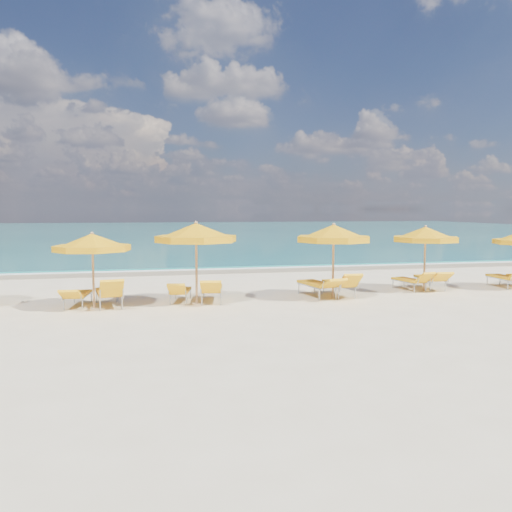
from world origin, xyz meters
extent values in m
plane|color=beige|center=(0.00, 0.00, 0.00)|extent=(120.00, 120.00, 0.00)
cube|color=#136E6C|center=(0.00, 48.00, 0.00)|extent=(120.00, 80.00, 0.30)
cube|color=tan|center=(0.00, 7.40, 0.00)|extent=(120.00, 2.60, 0.01)
cube|color=white|center=(0.00, 8.20, 0.00)|extent=(120.00, 1.20, 0.03)
cube|color=white|center=(-6.00, 17.00, 0.00)|extent=(14.00, 0.36, 0.05)
cube|color=white|center=(8.00, 24.00, 0.00)|extent=(18.00, 0.30, 0.05)
cylinder|color=tan|center=(-5.10, -0.47, 1.04)|extent=(0.06, 0.06, 2.07)
cone|color=#FCAE0C|center=(-5.10, -0.47, 1.90)|extent=(2.54, 2.54, 0.41)
cylinder|color=#FCAE0C|center=(-5.10, -0.47, 1.70)|extent=(2.56, 2.56, 0.17)
sphere|color=tan|center=(-5.10, -0.47, 2.12)|extent=(0.09, 0.09, 0.09)
cylinder|color=tan|center=(-2.20, -0.40, 1.17)|extent=(0.07, 0.07, 2.34)
cone|color=#FCAE0C|center=(-2.20, -0.40, 2.15)|extent=(2.59, 2.59, 0.47)
cylinder|color=#FCAE0C|center=(-2.20, -0.40, 1.92)|extent=(2.61, 2.61, 0.19)
sphere|color=tan|center=(-2.20, -0.40, 2.39)|extent=(0.10, 0.10, 0.10)
cylinder|color=tan|center=(2.06, -0.40, 1.13)|extent=(0.07, 0.07, 2.27)
cone|color=#FCAE0C|center=(2.06, -0.40, 2.09)|extent=(2.33, 2.33, 0.45)
cylinder|color=#FCAE0C|center=(2.06, -0.40, 1.86)|extent=(2.35, 2.35, 0.18)
sphere|color=tan|center=(2.06, -0.40, 2.32)|extent=(0.10, 0.10, 0.10)
cylinder|color=tan|center=(5.64, 0.33, 1.08)|extent=(0.07, 0.07, 2.15)
cone|color=#FCAE0C|center=(5.64, 0.33, 1.98)|extent=(2.44, 2.44, 0.43)
cylinder|color=#FCAE0C|center=(5.64, 0.33, 1.77)|extent=(2.47, 2.47, 0.17)
sphere|color=tan|center=(5.64, 0.33, 2.20)|extent=(0.10, 0.10, 0.10)
cube|color=#FCB30F|center=(-5.58, -0.01, 0.34)|extent=(0.66, 1.25, 0.07)
cube|color=#FCB30F|center=(-5.67, -0.85, 0.48)|extent=(0.59, 0.59, 0.33)
cube|color=#FCB30F|center=(-4.72, -0.21, 0.41)|extent=(0.86, 1.49, 0.09)
cube|color=#FCB30F|center=(-4.56, -1.13, 0.65)|extent=(0.71, 0.61, 0.54)
cube|color=#FCB30F|center=(-2.64, 0.08, 0.33)|extent=(0.73, 1.23, 0.07)
cube|color=#FCB30F|center=(-2.79, -0.69, 0.50)|extent=(0.59, 0.56, 0.39)
cube|color=#FCB30F|center=(-1.70, -0.05, 0.39)|extent=(0.80, 1.42, 0.08)
cube|color=#FCB30F|center=(-1.84, -0.96, 0.58)|extent=(0.68, 0.64, 0.44)
cube|color=#FCB30F|center=(1.66, 0.06, 0.41)|extent=(0.91, 1.52, 0.09)
cube|color=#FCB30F|center=(1.87, -0.93, 0.56)|extent=(0.75, 0.76, 0.37)
cube|color=#FCB30F|center=(2.44, 0.10, 0.40)|extent=(0.64, 1.38, 0.08)
cube|color=#FCB30F|center=(2.46, -0.83, 0.61)|extent=(0.62, 0.56, 0.48)
cube|color=#FCB30F|center=(5.22, 0.64, 0.34)|extent=(0.76, 1.27, 0.07)
cube|color=#FCB30F|center=(5.39, -0.15, 0.52)|extent=(0.62, 0.58, 0.41)
cube|color=#FCB30F|center=(6.09, 0.75, 0.38)|extent=(0.70, 1.35, 0.08)
cube|color=#FCB30F|center=(6.01, -0.16, 0.54)|extent=(0.63, 0.62, 0.38)
cube|color=#FCB30F|center=(8.87, 0.49, 0.36)|extent=(0.62, 1.29, 0.08)
camera|label=1|loc=(-3.52, -15.01, 2.79)|focal=35.00mm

